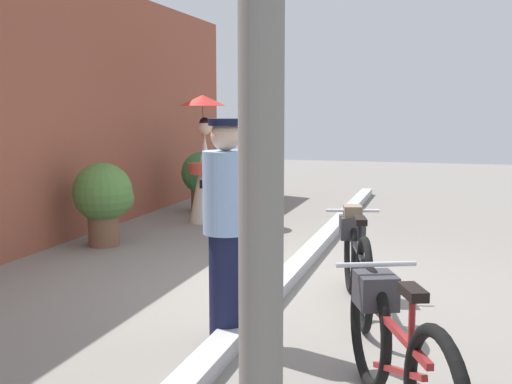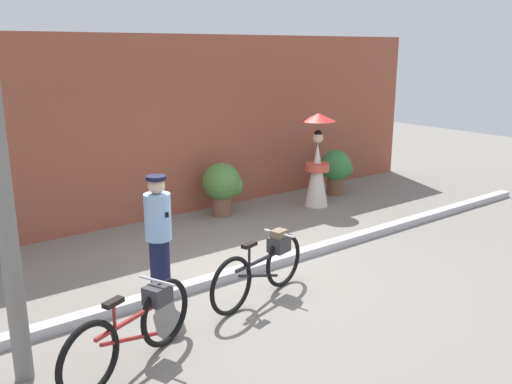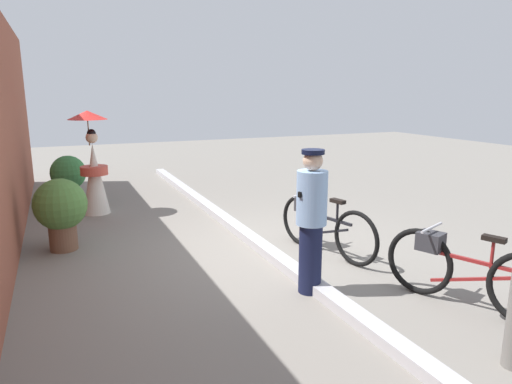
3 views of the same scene
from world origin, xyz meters
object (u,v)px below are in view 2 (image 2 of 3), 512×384
at_px(person_officer, 159,234).
at_px(person_with_parasol, 317,162).
at_px(bicycle_far_side, 263,266).
at_px(bicycle_near_officer, 134,328).
at_px(potted_plant_by_door, 337,168).
at_px(potted_plant_small, 223,185).

xyz_separation_m(person_officer, person_with_parasol, (4.60, 1.93, 0.04)).
distance_m(bicycle_far_side, person_with_parasol, 4.50).
bearing_deg(bicycle_near_officer, person_officer, 52.86).
relative_size(person_officer, person_with_parasol, 0.86).
distance_m(bicycle_far_side, potted_plant_by_door, 5.52).
height_order(person_officer, person_with_parasol, person_with_parasol).
bearing_deg(person_with_parasol, bicycle_near_officer, -150.06).
height_order(person_officer, potted_plant_small, person_officer).
bearing_deg(bicycle_near_officer, potted_plant_small, 46.17).
bearing_deg(potted_plant_by_door, potted_plant_small, 176.28).
bearing_deg(person_with_parasol, potted_plant_small, 162.69).
relative_size(person_with_parasol, potted_plant_by_door, 1.92).
relative_size(bicycle_near_officer, person_with_parasol, 0.91).
distance_m(bicycle_near_officer, bicycle_far_side, 2.09).
bearing_deg(person_officer, bicycle_near_officer, -127.14).
relative_size(person_officer, potted_plant_by_door, 1.65).
relative_size(bicycle_far_side, potted_plant_small, 1.70).
bearing_deg(bicycle_far_side, potted_plant_small, 64.02).
xyz_separation_m(person_with_parasol, potted_plant_small, (-1.92, 0.60, -0.30)).
distance_m(bicycle_far_side, potted_plant_small, 3.71).
bearing_deg(person_officer, bicycle_far_side, -37.40).
relative_size(bicycle_near_officer, person_officer, 1.06).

